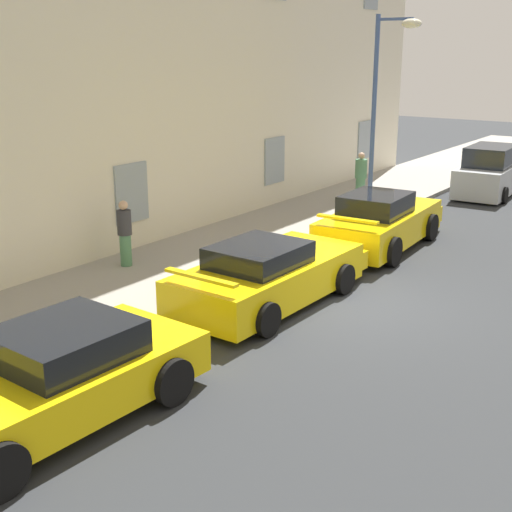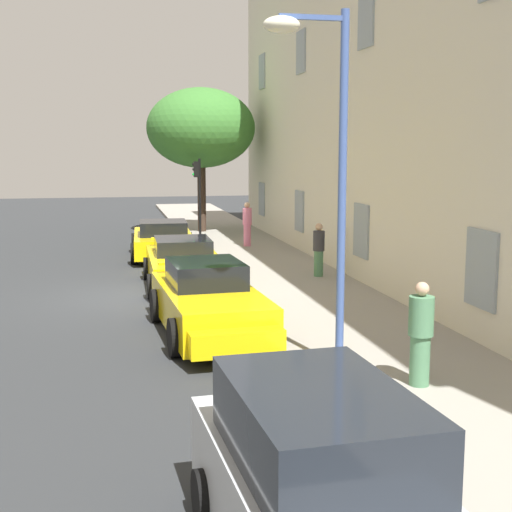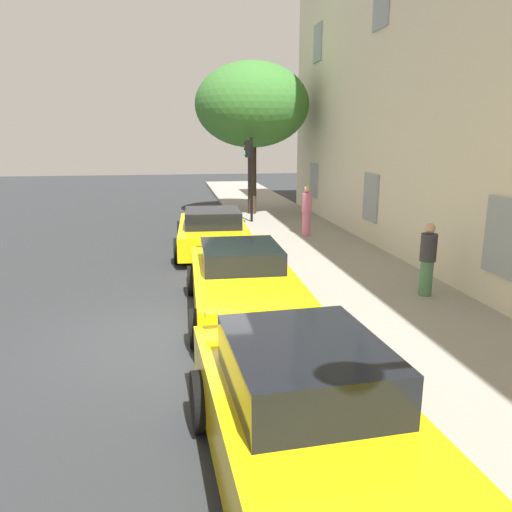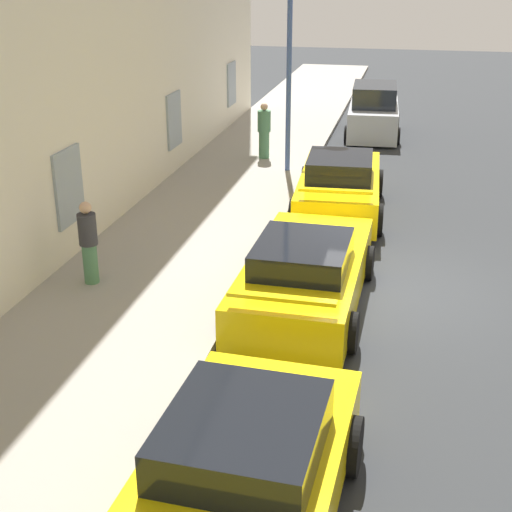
{
  "view_description": "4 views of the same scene",
  "coord_description": "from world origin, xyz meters",
  "px_view_note": "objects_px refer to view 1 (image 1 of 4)",
  "views": [
    {
      "loc": [
        -12.11,
        -6.16,
        5.08
      ],
      "look_at": [
        -1.49,
        1.35,
        1.16
      ],
      "focal_mm": 48.19,
      "sensor_mm": 36.0,
      "label": 1
    },
    {
      "loc": [
        18.47,
        -0.63,
        3.84
      ],
      "look_at": [
        0.52,
        3.14,
        1.06
      ],
      "focal_mm": 49.33,
      "sensor_mm": 36.0,
      "label": 2
    },
    {
      "loc": [
        8.21,
        0.13,
        3.45
      ],
      "look_at": [
        -0.91,
        1.64,
        1.21
      ],
      "focal_mm": 34.41,
      "sensor_mm": 36.0,
      "label": 3
    },
    {
      "loc": [
        -12.44,
        -0.25,
        5.71
      ],
      "look_at": [
        -2.82,
        1.87,
        1.65
      ],
      "focal_mm": 50.47,
      "sensor_mm": 36.0,
      "label": 4
    }
  ],
  "objects_px": {
    "sportscar_red_lead": "(38,386)",
    "sportscar_white_middle": "(382,222)",
    "street_lamp": "(388,80)",
    "pedestrian_admiring": "(361,177)",
    "sportscar_yellow_flank": "(273,274)",
    "pedestrian_strolling": "(125,233)",
    "hatchback_parked": "(490,173)"
  },
  "relations": [
    {
      "from": "sportscar_red_lead",
      "to": "sportscar_white_middle",
      "type": "xyz_separation_m",
      "value": [
        11.24,
        0.12,
        0.05
      ]
    },
    {
      "from": "street_lamp",
      "to": "pedestrian_admiring",
      "type": "distance_m",
      "value": 3.7
    },
    {
      "from": "sportscar_yellow_flank",
      "to": "sportscar_white_middle",
      "type": "xyz_separation_m",
      "value": [
        5.19,
        -0.02,
        0.06
      ]
    },
    {
      "from": "sportscar_red_lead",
      "to": "pedestrian_strolling",
      "type": "relative_size",
      "value": 3.24
    },
    {
      "from": "sportscar_white_middle",
      "to": "hatchback_parked",
      "type": "height_order",
      "value": "hatchback_parked"
    },
    {
      "from": "street_lamp",
      "to": "pedestrian_strolling",
      "type": "relative_size",
      "value": 3.76
    },
    {
      "from": "sportscar_white_middle",
      "to": "hatchback_parked",
      "type": "distance_m",
      "value": 8.43
    },
    {
      "from": "street_lamp",
      "to": "pedestrian_admiring",
      "type": "relative_size",
      "value": 3.56
    },
    {
      "from": "street_lamp",
      "to": "sportscar_white_middle",
      "type": "bearing_deg",
      "value": -154.43
    },
    {
      "from": "sportscar_red_lead",
      "to": "pedestrian_strolling",
      "type": "bearing_deg",
      "value": 35.86
    },
    {
      "from": "sportscar_red_lead",
      "to": "hatchback_parked",
      "type": "relative_size",
      "value": 1.29
    },
    {
      "from": "sportscar_yellow_flank",
      "to": "street_lamp",
      "type": "relative_size",
      "value": 0.86
    },
    {
      "from": "sportscar_yellow_flank",
      "to": "pedestrian_strolling",
      "type": "height_order",
      "value": "pedestrian_strolling"
    },
    {
      "from": "street_lamp",
      "to": "pedestrian_admiring",
      "type": "height_order",
      "value": "street_lamp"
    },
    {
      "from": "pedestrian_admiring",
      "to": "pedestrian_strolling",
      "type": "distance_m",
      "value": 9.73
    },
    {
      "from": "street_lamp",
      "to": "pedestrian_strolling",
      "type": "bearing_deg",
      "value": 162.83
    },
    {
      "from": "sportscar_red_lead",
      "to": "sportscar_yellow_flank",
      "type": "xyz_separation_m",
      "value": [
        6.05,
        0.14,
        -0.02
      ]
    },
    {
      "from": "pedestrian_strolling",
      "to": "sportscar_white_middle",
      "type": "bearing_deg",
      "value": -35.94
    },
    {
      "from": "pedestrian_strolling",
      "to": "pedestrian_admiring",
      "type": "bearing_deg",
      "value": -7.47
    },
    {
      "from": "sportscar_yellow_flank",
      "to": "pedestrian_admiring",
      "type": "xyz_separation_m",
      "value": [
        9.31,
        2.73,
        0.38
      ]
    },
    {
      "from": "sportscar_white_middle",
      "to": "pedestrian_strolling",
      "type": "bearing_deg",
      "value": 144.06
    },
    {
      "from": "sportscar_red_lead",
      "to": "sportscar_white_middle",
      "type": "height_order",
      "value": "sportscar_white_middle"
    },
    {
      "from": "sportscar_red_lead",
      "to": "pedestrian_admiring",
      "type": "bearing_deg",
      "value": 10.56
    },
    {
      "from": "sportscar_yellow_flank",
      "to": "sportscar_white_middle",
      "type": "bearing_deg",
      "value": -0.21
    },
    {
      "from": "sportscar_red_lead",
      "to": "hatchback_parked",
      "type": "distance_m",
      "value": 19.67
    },
    {
      "from": "sportscar_yellow_flank",
      "to": "hatchback_parked",
      "type": "distance_m",
      "value": 13.62
    },
    {
      "from": "sportscar_red_lead",
      "to": "pedestrian_admiring",
      "type": "xyz_separation_m",
      "value": [
        15.35,
        2.86,
        0.37
      ]
    },
    {
      "from": "sportscar_white_middle",
      "to": "street_lamp",
      "type": "relative_size",
      "value": 0.85
    },
    {
      "from": "sportscar_white_middle",
      "to": "hatchback_parked",
      "type": "relative_size",
      "value": 1.28
    },
    {
      "from": "sportscar_red_lead",
      "to": "pedestrian_admiring",
      "type": "relative_size",
      "value": 3.06
    },
    {
      "from": "pedestrian_admiring",
      "to": "pedestrian_strolling",
      "type": "bearing_deg",
      "value": 172.53
    },
    {
      "from": "sportscar_red_lead",
      "to": "pedestrian_admiring",
      "type": "distance_m",
      "value": 15.62
    }
  ]
}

